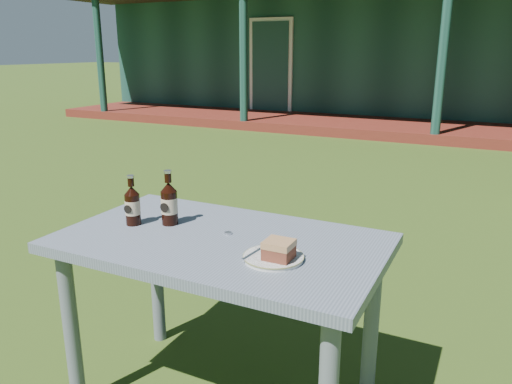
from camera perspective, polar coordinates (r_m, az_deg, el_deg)
The scene contains 9 objects.
ground at distance 3.50m, azimuth 9.54°, elevation -7.65°, with size 80.00×80.00×0.00m, color #334916.
pavilion at distance 12.51m, azimuth 23.13°, elevation 15.79°, with size 15.80×8.30×3.45m.
cafe_table at distance 1.90m, azimuth -4.06°, elevation -8.12°, with size 1.20×0.70×0.72m.
plate at distance 1.67m, azimuth 2.00°, elevation -7.47°, with size 0.20×0.20×0.01m.
cake_slice at distance 1.63m, azimuth 2.62°, elevation -6.58°, with size 0.09×0.09×0.06m.
fork at distance 1.68m, azimuth -0.17°, elevation -6.96°, with size 0.01×0.14×0.00m, color silver.
cola_bottle_near at distance 2.00m, azimuth -9.89°, elevation -1.24°, with size 0.07×0.07×0.22m.
cola_bottle_far at distance 2.03m, azimuth -13.94°, elevation -1.45°, with size 0.06×0.06×0.20m.
bottle_cap at distance 1.89m, azimuth -3.20°, elevation -4.72°, with size 0.03×0.03×0.01m, color silver.
Camera 1 is at (0.88, -3.09, 1.39)m, focal length 35.00 mm.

